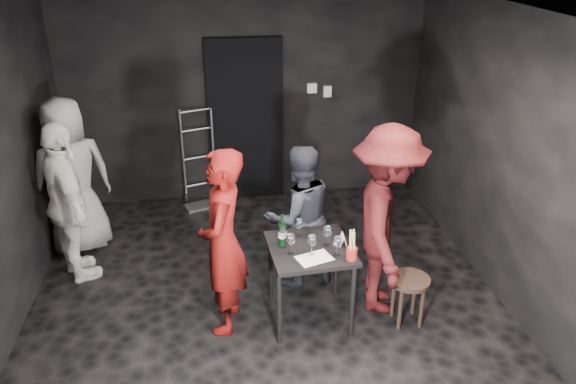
{
  "coord_description": "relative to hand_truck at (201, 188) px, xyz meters",
  "views": [
    {
      "loc": [
        -0.42,
        -4.41,
        3.29
      ],
      "look_at": [
        0.24,
        0.25,
        1.07
      ],
      "focal_mm": 35.0,
      "sensor_mm": 36.0,
      "label": 1
    }
  ],
  "objects": [
    {
      "name": "wine_glass_c",
      "position": [
        0.92,
        -2.31,
        0.62
      ],
      "size": [
        0.09,
        0.09,
        0.19
      ],
      "primitive_type": null,
      "rotation": [
        0.0,
        0.0,
        -0.25
      ],
      "color": "white",
      "rests_on": "tasting_table"
    },
    {
      "name": "wall_right",
      "position": [
        2.87,
        -2.28,
        1.12
      ],
      "size": [
        0.04,
        5.0,
        2.7
      ],
      "primitive_type": "cube",
      "color": "black",
      "rests_on": "ground"
    },
    {
      "name": "server_red",
      "position": [
        0.23,
        -2.51,
        0.74
      ],
      "size": [
        0.57,
        0.77,
        1.93
      ],
      "primitive_type": "imported",
      "rotation": [
        0.0,
        0.0,
        -1.74
      ],
      "color": "maroon",
      "rests_on": "floor"
    },
    {
      "name": "wine_glass_d",
      "position": [
        0.98,
        -2.64,
        0.62
      ],
      "size": [
        0.1,
        0.1,
        0.2
      ],
      "primitive_type": null,
      "rotation": [
        0.0,
        0.0,
        -0.31
      ],
      "color": "white",
      "rests_on": "tasting_table"
    },
    {
      "name": "floor",
      "position": [
        0.62,
        -2.28,
        -0.23
      ],
      "size": [
        4.5,
        5.0,
        0.02
      ],
      "primitive_type": "cube",
      "color": "black",
      "rests_on": "ground"
    },
    {
      "name": "man_maroon",
      "position": [
        1.7,
        -2.41,
        0.85
      ],
      "size": [
        0.95,
        1.5,
        2.15
      ],
      "primitive_type": "imported",
      "rotation": [
        0.0,
        0.0,
        1.34
      ],
      "color": "#3D0E0F",
      "rests_on": "floor"
    },
    {
      "name": "doorway",
      "position": [
        0.62,
        0.16,
        0.82
      ],
      "size": [
        0.95,
        0.1,
        2.1
      ],
      "primitive_type": "cube",
      "color": "black",
      "rests_on": "ground"
    },
    {
      "name": "woman_black",
      "position": [
        0.98,
        -1.92,
        0.5
      ],
      "size": [
        0.78,
        0.54,
        1.45
      ],
      "primitive_type": "imported",
      "rotation": [
        0.0,
        0.0,
        3.38
      ],
      "color": "#272831",
      "rests_on": "floor"
    },
    {
      "name": "wine_glass_a",
      "position": [
        0.8,
        -2.6,
        0.62
      ],
      "size": [
        0.08,
        0.08,
        0.21
      ],
      "primitive_type": null,
      "rotation": [
        0.0,
        0.0,
        -0.03
      ],
      "color": "white",
      "rests_on": "tasting_table"
    },
    {
      "name": "stool",
      "position": [
        1.86,
        -2.71,
        0.15
      ],
      "size": [
        0.37,
        0.37,
        0.47
      ],
      "rotation": [
        0.0,
        0.0,
        0.28
      ],
      "color": "black",
      "rests_on": "floor"
    },
    {
      "name": "hand_truck",
      "position": [
        0.0,
        0.0,
        0.0
      ],
      "size": [
        0.43,
        0.35,
        1.28
      ],
      "rotation": [
        0.0,
        0.0,
        0.33
      ],
      "color": "#B2B2B7",
      "rests_on": "floor"
    },
    {
      "name": "wallbox_lower",
      "position": [
        1.67,
        0.17,
        1.17
      ],
      "size": [
        0.1,
        0.06,
        0.14
      ],
      "primitive_type": "cube",
      "color": "#B7B7B2",
      "rests_on": "wall_back"
    },
    {
      "name": "bystander_grey",
      "position": [
        -1.33,
        -0.93,
        0.78
      ],
      "size": [
        1.12,
        0.94,
        2.02
      ],
      "primitive_type": "imported",
      "rotation": [
        0.0,
        0.0,
        3.63
      ],
      "color": "gray",
      "rests_on": "floor"
    },
    {
      "name": "wine_bottle",
      "position": [
        0.75,
        -2.45,
        0.64
      ],
      "size": [
        0.07,
        0.07,
        0.31
      ],
      "rotation": [
        0.0,
        0.0,
        0.06
      ],
      "color": "black",
      "rests_on": "tasting_table"
    },
    {
      "name": "ceiling",
      "position": [
        0.62,
        -2.28,
        2.47
      ],
      "size": [
        4.5,
        5.0,
        0.02
      ],
      "primitive_type": "cube",
      "color": "silver",
      "rests_on": "ground"
    },
    {
      "name": "breadstick_cup",
      "position": [
        1.3,
        -2.76,
        0.65
      ],
      "size": [
        0.1,
        0.1,
        0.3
      ],
      "rotation": [
        0.0,
        0.0,
        0.03
      ],
      "color": "#9F2217",
      "rests_on": "tasting_table"
    },
    {
      "name": "wall_back",
      "position": [
        0.62,
        0.22,
        1.12
      ],
      "size": [
        4.5,
        0.04,
        2.7
      ],
      "primitive_type": "cube",
      "color": "black",
      "rests_on": "ground"
    },
    {
      "name": "wine_glass_b",
      "position": [
        0.75,
        -2.48,
        0.63
      ],
      "size": [
        0.1,
        0.1,
        0.22
      ],
      "primitive_type": null,
      "rotation": [
        0.0,
        0.0,
        0.21
      ],
      "color": "white",
      "rests_on": "tasting_table"
    },
    {
      "name": "tasting_table",
      "position": [
        0.99,
        -2.51,
        0.42
      ],
      "size": [
        0.72,
        0.72,
        0.75
      ],
      "rotation": [
        0.0,
        0.0,
        0.07
      ],
      "color": "black",
      "rests_on": "floor"
    },
    {
      "name": "wallbox_upper",
      "position": [
        1.47,
        0.17,
        1.22
      ],
      "size": [
        0.12,
        0.06,
        0.12
      ],
      "primitive_type": "cube",
      "color": "#B7B7B2",
      "rests_on": "wall_back"
    },
    {
      "name": "wine_glass_e",
      "position": [
        1.19,
        -2.69,
        0.62
      ],
      "size": [
        0.09,
        0.09,
        0.2
      ],
      "primitive_type": null,
      "rotation": [
        0.0,
        0.0,
        0.2
      ],
      "color": "white",
      "rests_on": "tasting_table"
    },
    {
      "name": "wine_glass_f",
      "position": [
        1.14,
        -2.51,
        0.62
      ],
      "size": [
        0.1,
        0.1,
        0.2
      ],
      "primitive_type": null,
      "rotation": [
        0.0,
        0.0,
        0.27
      ],
      "color": "white",
      "rests_on": "tasting_table"
    },
    {
      "name": "reserved_card",
      "position": [
        1.27,
        -2.5,
        0.57
      ],
      "size": [
        0.09,
        0.13,
        0.1
      ],
      "primitive_type": null,
      "rotation": [
        0.0,
        0.0,
        -0.1
      ],
      "color": "white",
      "rests_on": "tasting_table"
    },
    {
      "name": "tasting_mat",
      "position": [
        0.99,
        -2.71,
        0.52
      ],
      "size": [
        0.34,
        0.28,
        0.0
      ],
      "primitive_type": "cube",
      "rotation": [
        0.0,
        0.0,
        0.32
      ],
      "color": "white",
      "rests_on": "tasting_table"
    },
    {
      "name": "bystander_cream",
      "position": [
        -1.25,
        -1.52,
        0.7
      ],
      "size": [
        0.97,
        1.21,
        1.86
      ],
      "primitive_type": "imported",
      "rotation": [
        0.0,
        0.0,
        2.05
      ],
      "color": "white",
      "rests_on": "floor"
    }
  ]
}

